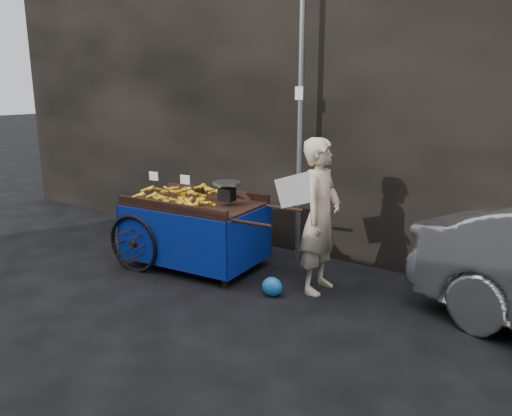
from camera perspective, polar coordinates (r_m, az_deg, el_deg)
The scene contains 6 objects.
ground at distance 6.60m, azimuth -3.19°, elevation -8.45°, with size 80.00×80.00×0.00m, color black.
building_wall at distance 8.16m, azimuth 10.36°, elevation 13.58°, with size 13.50×2.00×5.00m.
street_pole at distance 7.05m, azimuth 5.09°, elevation 9.74°, with size 0.12×0.10×4.00m.
banana_cart at distance 7.03m, azimuth -7.38°, elevation -0.03°, with size 2.56×1.35×1.35m.
vendor at distance 6.11m, azimuth 7.35°, elevation -0.93°, with size 0.79×0.72×1.91m.
plastic_bag at distance 6.15m, azimuth 1.86°, elevation -8.97°, with size 0.26×0.21×0.24m, color blue.
Camera 1 is at (3.74, -4.84, 2.49)m, focal length 35.00 mm.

